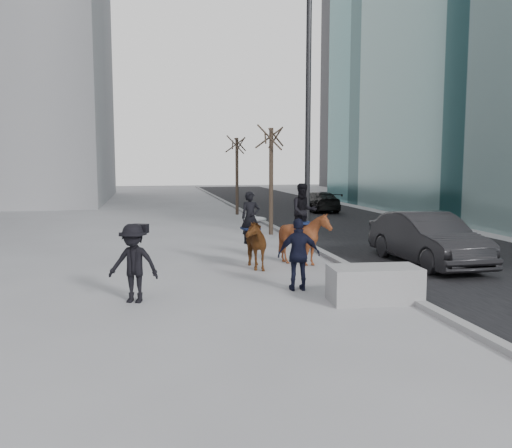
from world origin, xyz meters
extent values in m
plane|color=gray|center=(0.00, 0.00, 0.00)|extent=(120.00, 120.00, 0.00)
cube|color=black|center=(7.00, 10.00, 0.01)|extent=(8.00, 90.00, 0.01)
cube|color=gray|center=(3.00, 10.00, 0.06)|extent=(0.25, 90.00, 0.12)
cube|color=gray|center=(2.17, -1.43, 0.40)|extent=(2.05, 1.13, 0.79)
imported|color=black|center=(5.52, 2.38, 0.79)|extent=(1.82, 4.85, 1.58)
imported|color=black|center=(7.71, 20.02, 0.63)|extent=(1.92, 4.40, 1.26)
imported|color=#4B2D0F|center=(0.19, 2.89, 0.73)|extent=(0.94, 1.80, 1.47)
imported|color=black|center=(0.19, 3.04, 1.48)|extent=(0.59, 0.42, 1.53)
cube|color=black|center=(0.19, 3.04, 1.16)|extent=(0.53, 0.60, 0.06)
imported|color=#4A270E|center=(1.85, 3.04, 0.81)|extent=(1.31, 1.47, 1.61)
imported|color=black|center=(1.85, 3.19, 1.62)|extent=(0.82, 0.64, 1.68)
cube|color=#101B3D|center=(1.85, 3.19, 1.27)|extent=(0.48, 0.56, 0.06)
imported|color=black|center=(0.81, -0.05, 0.88)|extent=(1.06, 0.52, 1.75)
cylinder|color=orange|center=(0.76, 0.50, 1.15)|extent=(0.04, 0.18, 0.07)
imported|color=black|center=(-3.08, -0.44, 0.88)|extent=(1.29, 1.00, 1.75)
cube|color=black|center=(-2.93, -0.19, 1.62)|extent=(0.41, 0.33, 0.20)
cylinder|color=black|center=(2.60, 5.31, 4.50)|extent=(0.18, 0.18, 9.00)
ellipsoid|color=silver|center=(2.70, -0.57, 0.15)|extent=(1.22, 0.77, 0.31)
ellipsoid|color=silver|center=(2.70, 14.85, 0.14)|extent=(1.12, 0.71, 0.29)
camera|label=1|loc=(-2.71, -12.50, 3.10)|focal=38.00mm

